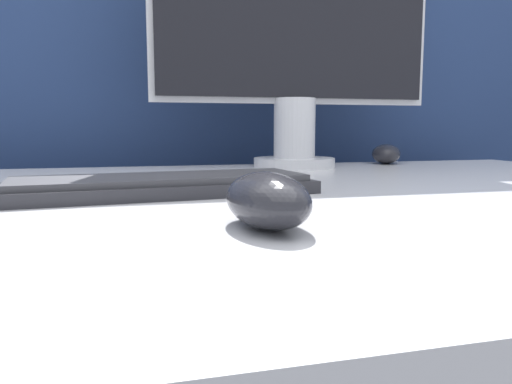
% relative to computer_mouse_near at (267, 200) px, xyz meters
% --- Properties ---
extents(partition_panel, '(5.00, 0.03, 1.49)m').
position_rel_computer_mouse_near_xyz_m(partition_panel, '(0.06, 0.85, -0.04)').
color(partition_panel, navy).
rests_on(partition_panel, ground_plane).
extents(computer_mouse_near, '(0.07, 0.12, 0.05)m').
position_rel_computer_mouse_near_xyz_m(computer_mouse_near, '(0.00, 0.00, 0.00)').
color(computer_mouse_near, '#232328').
rests_on(computer_mouse_near, desk).
extents(keyboard, '(0.39, 0.17, 0.02)m').
position_rel_computer_mouse_near_xyz_m(keyboard, '(-0.07, 0.24, -0.01)').
color(keyboard, '#28282D').
rests_on(keyboard, desk).
extents(monitor, '(0.61, 0.17, 0.57)m').
position_rel_computer_mouse_near_xyz_m(monitor, '(0.24, 0.61, 0.29)').
color(monitor, silver).
rests_on(monitor, desk).
extents(computer_mouse_far, '(0.11, 0.14, 0.05)m').
position_rel_computer_mouse_near_xyz_m(computer_mouse_far, '(0.49, 0.66, -0.00)').
color(computer_mouse_far, '#232328').
rests_on(computer_mouse_far, desk).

